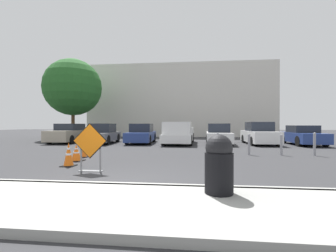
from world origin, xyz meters
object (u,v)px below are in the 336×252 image
object	(u,v)px
parked_car_fourth	(218,135)
bollard_nearest	(218,143)
traffic_cone_third	(83,149)
trash_bin	(219,163)
bollard_fourth	(315,143)
traffic_cone_second	(76,153)
bollard_second	(249,144)
parked_car_second	(103,134)
pickup_truck	(179,134)
traffic_cone_nearest	(69,154)
parked_car_fifth	(259,134)
road_closed_sign	(90,145)
parked_car_third	(142,134)
bollard_third	(281,144)
parked_car_sixth	(303,136)
parked_car_nearest	(70,134)

from	to	relation	value
parked_car_fourth	bollard_nearest	distance (m)	5.95
traffic_cone_third	trash_bin	size ratio (longest dim) A/B	0.65
bollard_fourth	parked_car_fourth	bearing A→B (deg)	121.39
traffic_cone_second	traffic_cone_third	distance (m)	1.06
parked_car_fourth	bollard_second	bearing A→B (deg)	100.36
parked_car_second	pickup_truck	size ratio (longest dim) A/B	0.82
traffic_cone_nearest	parked_car_second	xyz separation A→B (m)	(-2.54, 9.12, 0.28)
parked_car_fifth	bollard_fourth	world-z (taller)	parked_car_fifth
parked_car_second	trash_bin	world-z (taller)	parked_car_second
parked_car_fifth	bollard_second	world-z (taller)	parked_car_fifth
road_closed_sign	bollard_nearest	world-z (taller)	road_closed_sign
traffic_cone_second	parked_car_third	distance (m)	8.64
road_closed_sign	bollard_third	xyz separation A→B (m)	(7.16, 4.36, -0.29)
traffic_cone_third	bollard_third	bearing A→B (deg)	9.75
traffic_cone_nearest	parked_car_fourth	world-z (taller)	parked_car_fourth
bollard_fourth	pickup_truck	bearing A→B (deg)	140.07
traffic_cone_second	road_closed_sign	bearing A→B (deg)	-52.06
traffic_cone_third	parked_car_fifth	size ratio (longest dim) A/B	0.17
parked_car_third	parked_car_fourth	world-z (taller)	parked_car_fourth
bollard_nearest	bollard_third	size ratio (longest dim) A/B	1.07
traffic_cone_second	parked_car_fourth	size ratio (longest dim) A/B	0.14
parked_car_fourth	bollard_second	xyz separation A→B (m)	(0.72, -5.90, -0.16)
parked_car_sixth	bollard_nearest	world-z (taller)	parked_car_sixth
pickup_truck	bollard_third	distance (m)	7.44
traffic_cone_second	bollard_second	world-z (taller)	bollard_second
parked_car_fourth	parked_car_fifth	distance (m)	2.89
parked_car_fourth	traffic_cone_nearest	bearing A→B (deg)	60.58
bollard_second	bollard_fourth	size ratio (longest dim) A/B	0.93
pickup_truck	bollard_nearest	world-z (taller)	pickup_truck
traffic_cone_third	bollard_nearest	size ratio (longest dim) A/B	0.69
parked_car_fifth	traffic_cone_third	bearing A→B (deg)	37.60
road_closed_sign	parked_car_fourth	world-z (taller)	parked_car_fourth
parked_car_fifth	trash_bin	xyz separation A→B (m)	(-4.33, -12.47, -0.03)
parked_car_nearest	bollard_fourth	distance (m)	16.30
traffic_cone_second	trash_bin	distance (m)	6.40
road_closed_sign	parked_car_nearest	xyz separation A→B (m)	(-6.56, 10.35, -0.11)
trash_bin	bollard_second	world-z (taller)	trash_bin
bollard_second	trash_bin	bearing A→B (deg)	-108.25
parked_car_second	parked_car_third	size ratio (longest dim) A/B	0.95
traffic_cone_second	traffic_cone_third	bearing A→B (deg)	102.88
bollard_fourth	traffic_cone_nearest	bearing A→B (deg)	-159.75
parked_car_sixth	bollard_nearest	distance (m)	8.68
trash_bin	parked_car_fifth	bearing A→B (deg)	70.83
traffic_cone_third	bollard_second	world-z (taller)	bollard_second
traffic_cone_nearest	bollard_fourth	distance (m)	10.37
parked_car_second	parked_car_fourth	distance (m)	8.68
pickup_truck	bollard_nearest	bearing A→B (deg)	114.19
parked_car_fourth	bollard_fourth	world-z (taller)	parked_car_fourth
traffic_cone_nearest	parked_car_third	xyz separation A→B (m)	(0.35, 9.65, 0.28)
road_closed_sign	parked_car_second	distance (m)	10.55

